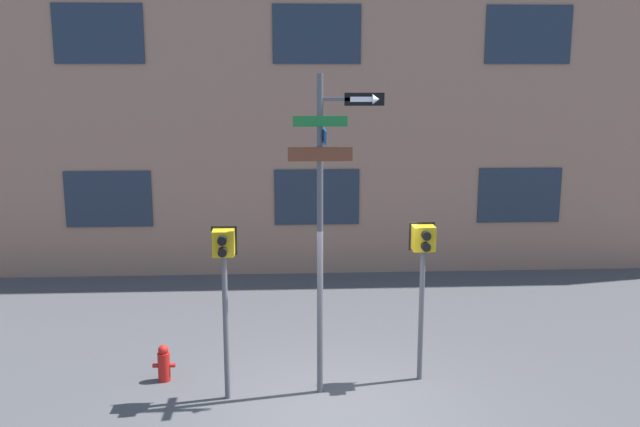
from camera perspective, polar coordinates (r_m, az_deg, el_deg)
ground_plane at (r=10.59m, az=1.63°, el=-15.44°), size 60.00×60.00×0.00m
building_facade at (r=16.66m, az=-0.31°, el=14.12°), size 24.00×0.63×11.08m
street_sign_pole at (r=10.21m, az=0.38°, el=0.36°), size 1.36×0.70×4.74m
pedestrian_signal_left at (r=10.29m, az=-7.68°, el=-4.27°), size 0.37×0.40×2.59m
pedestrian_signal_right at (r=10.96m, az=8.24°, el=-3.53°), size 0.40×0.40×2.50m
fire_hydrant at (r=11.61m, az=-12.38°, el=-11.64°), size 0.35×0.19×0.59m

